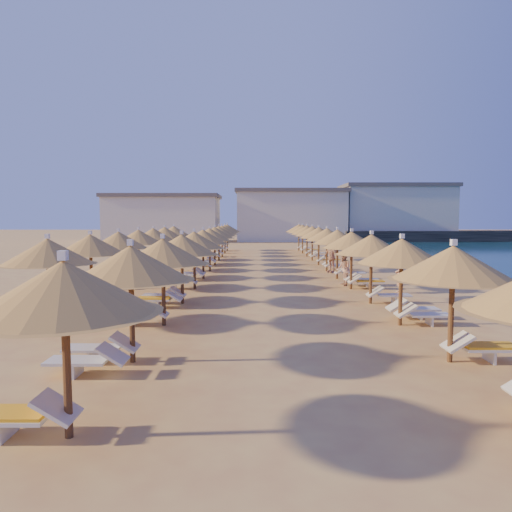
{
  "coord_description": "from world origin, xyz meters",
  "views": [
    {
      "loc": [
        -1.18,
        -19.45,
        3.25
      ],
      "look_at": [
        -1.12,
        4.0,
        1.3
      ],
      "focal_mm": 32.0,
      "sensor_mm": 36.0,
      "label": 1
    }
  ],
  "objects_px": {
    "jetty": "(449,236)",
    "parasol_row_west": "(207,236)",
    "beachgoer_c": "(331,257)",
    "beachgoer_a": "(400,274)",
    "parasol_row_east": "(332,236)",
    "beachgoer_b": "(343,269)"
  },
  "relations": [
    {
      "from": "parasol_row_east",
      "to": "beachgoer_c",
      "type": "height_order",
      "value": "parasol_row_east"
    },
    {
      "from": "beachgoer_b",
      "to": "parasol_row_east",
      "type": "bearing_deg",
      "value": 175.98
    },
    {
      "from": "parasol_row_east",
      "to": "beachgoer_a",
      "type": "height_order",
      "value": "parasol_row_east"
    },
    {
      "from": "jetty",
      "to": "beachgoer_c",
      "type": "bearing_deg",
      "value": -124.62
    },
    {
      "from": "beachgoer_c",
      "to": "beachgoer_a",
      "type": "bearing_deg",
      "value": -21.1
    },
    {
      "from": "beachgoer_c",
      "to": "jetty",
      "type": "bearing_deg",
      "value": 114.25
    },
    {
      "from": "parasol_row_east",
      "to": "beachgoer_b",
      "type": "distance_m",
      "value": 4.45
    },
    {
      "from": "parasol_row_east",
      "to": "parasol_row_west",
      "type": "distance_m",
      "value": 7.18
    },
    {
      "from": "beachgoer_a",
      "to": "beachgoer_c",
      "type": "xyz_separation_m",
      "value": [
        -1.72,
        7.5,
        0.1
      ]
    },
    {
      "from": "jetty",
      "to": "parasol_row_east",
      "type": "distance_m",
      "value": 43.87
    },
    {
      "from": "jetty",
      "to": "parasol_row_west",
      "type": "bearing_deg",
      "value": -131.45
    },
    {
      "from": "parasol_row_east",
      "to": "beachgoer_a",
      "type": "relative_size",
      "value": 25.2
    },
    {
      "from": "beachgoer_b",
      "to": "jetty",
      "type": "bearing_deg",
      "value": 149.11
    },
    {
      "from": "jetty",
      "to": "beachgoer_a",
      "type": "height_order",
      "value": "beachgoer_a"
    },
    {
      "from": "parasol_row_east",
      "to": "beachgoer_a",
      "type": "xyz_separation_m",
      "value": [
        1.86,
        -6.5,
        -1.37
      ]
    },
    {
      "from": "beachgoer_b",
      "to": "beachgoer_a",
      "type": "bearing_deg",
      "value": 39.03
    },
    {
      "from": "parasol_row_east",
      "to": "beachgoer_a",
      "type": "distance_m",
      "value": 6.9
    },
    {
      "from": "jetty",
      "to": "parasol_row_east",
      "type": "relative_size",
      "value": 0.72
    },
    {
      "from": "jetty",
      "to": "parasol_row_east",
      "type": "xyz_separation_m",
      "value": [
        -22.72,
        -37.5,
        1.45
      ]
    },
    {
      "from": "jetty",
      "to": "beachgoer_a",
      "type": "xyz_separation_m",
      "value": [
        -20.86,
        -44.0,
        0.08
      ]
    },
    {
      "from": "beachgoer_c",
      "to": "beachgoer_b",
      "type": "height_order",
      "value": "beachgoer_c"
    },
    {
      "from": "parasol_row_east",
      "to": "beachgoer_c",
      "type": "xyz_separation_m",
      "value": [
        0.14,
        1.0,
        -1.27
      ]
    }
  ]
}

